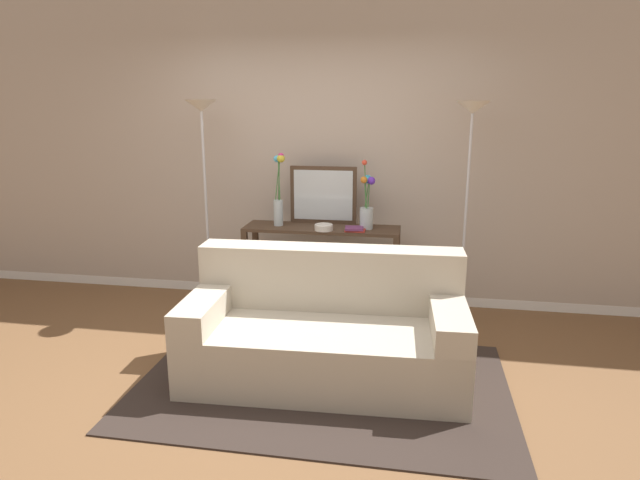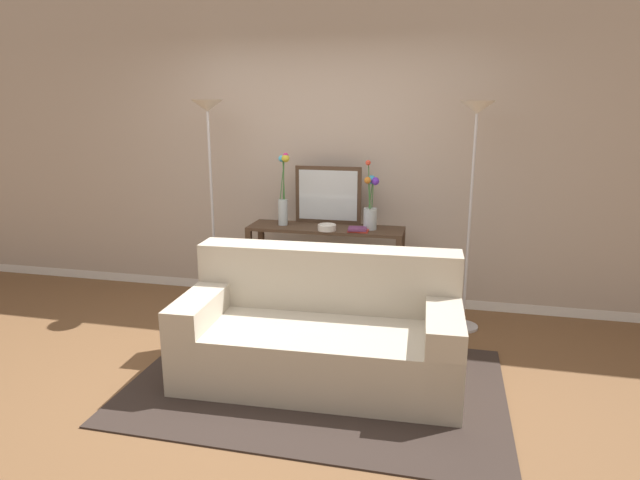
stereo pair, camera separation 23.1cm
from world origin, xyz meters
TOP-DOWN VIEW (x-y plane):
  - ground_plane at (0.00, 0.00)m, footprint 16.00×16.00m
  - back_wall at (0.00, 1.91)m, footprint 12.00×0.15m
  - area_rug at (0.45, 0.11)m, footprint 2.53×1.64m
  - couch at (0.45, 0.27)m, footprint 1.94×0.98m
  - console_table at (0.21, 1.47)m, footprint 1.40×0.39m
  - floor_lamp_left at (-0.84, 1.38)m, footprint 0.28×0.28m
  - floor_lamp_right at (1.46, 1.38)m, footprint 0.28×0.28m
  - wall_mirror at (0.20, 1.63)m, footprint 0.61×0.02m
  - vase_tall_flowers at (-0.18, 1.47)m, footprint 0.11×0.10m
  - vase_short_flowers at (0.62, 1.47)m, footprint 0.13×0.13m
  - fruit_bowl at (0.25, 1.34)m, footprint 0.16×0.16m
  - book_stack at (0.52, 1.37)m, footprint 0.18×0.17m
  - book_row_under_console at (-0.15, 1.47)m, footprint 0.42×0.17m

SIDE VIEW (x-z plane):
  - ground_plane at x=0.00m, z-range -0.02..0.00m
  - area_rug at x=0.45m, z-range 0.00..0.01m
  - book_row_under_console at x=-0.15m, z-range -0.01..0.12m
  - couch at x=0.45m, z-range -0.13..0.75m
  - console_table at x=0.21m, z-range 0.16..0.97m
  - book_stack at x=0.52m, z-range 0.81..0.85m
  - fruit_bowl at x=0.25m, z-range 0.81..0.87m
  - vase_short_flowers at x=0.62m, z-range 0.71..1.32m
  - wall_mirror at x=0.20m, z-range 0.81..1.34m
  - vase_tall_flowers at x=-0.18m, z-range 0.79..1.44m
  - back_wall at x=0.00m, z-range 0.00..2.92m
  - floor_lamp_right at x=1.46m, z-range 0.55..2.46m
  - floor_lamp_left at x=-0.84m, z-range 0.55..2.47m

